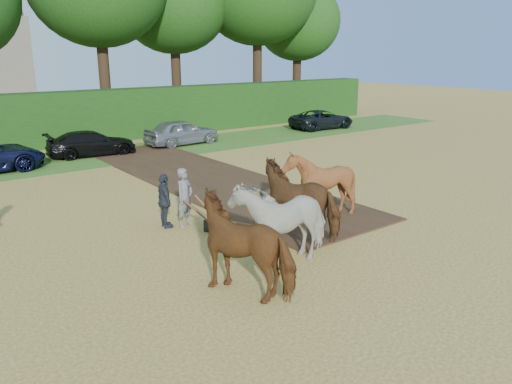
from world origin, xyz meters
TOP-DOWN VIEW (x-y plane):
  - ground at (0.00, 0.00)m, footprint 120.00×120.00m
  - earth_strip at (1.50, 7.00)m, footprint 4.50×17.00m
  - grass_verge at (0.00, 14.00)m, footprint 50.00×5.00m
  - hedgerow at (0.00, 18.50)m, footprint 46.00×1.60m
  - spectator_far at (-2.66, 2.56)m, footprint 0.57×1.03m
  - plough_team at (-0.66, -0.79)m, footprint 7.16×6.30m
  - parked_cars at (-1.77, 14.16)m, footprint 36.05×3.10m

SIDE VIEW (x-z plane):
  - ground at x=0.00m, z-range 0.00..0.00m
  - grass_verge at x=0.00m, z-range 0.00..0.03m
  - earth_strip at x=1.50m, z-range 0.00..0.05m
  - parked_cars at x=-1.77m, z-range -0.04..1.44m
  - spectator_far at x=-2.66m, z-range 0.00..1.67m
  - plough_team at x=-0.66m, z-range -0.01..2.17m
  - hedgerow at x=0.00m, z-range 0.00..3.00m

